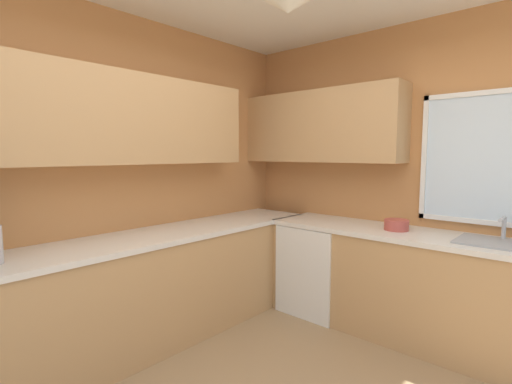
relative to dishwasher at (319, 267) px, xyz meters
name	(u,v)px	position (x,y,z in m)	size (l,w,h in m)	color
room_shell	(248,107)	(0.04, -1.05, 1.45)	(3.71, 4.04, 2.73)	#C6844C
counter_run_left	(133,294)	(-0.66, -1.62, 0.02)	(0.65, 3.65, 0.89)	tan
counter_run_back	(431,289)	(1.03, 0.03, 0.02)	(2.80, 0.65, 0.89)	tan
dishwasher	(319,267)	(0.00, 0.00, 0.00)	(0.60, 0.60, 0.85)	white
sink_assembly	(499,242)	(1.48, 0.04, 0.48)	(0.54, 0.40, 0.19)	#9EA0A5
bowl	(396,225)	(0.74, 0.03, 0.51)	(0.20, 0.20, 0.09)	#B74C42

